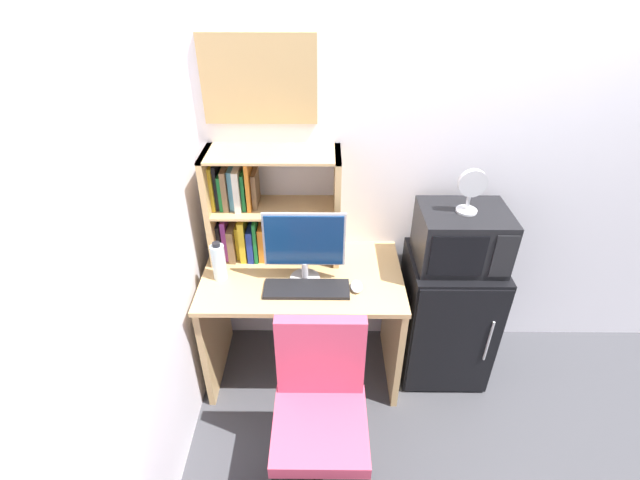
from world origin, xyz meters
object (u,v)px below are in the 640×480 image
at_px(monitor, 304,244).
at_px(desk_chair, 320,423).
at_px(keyboard, 307,289).
at_px(desk_fan, 471,189).
at_px(water_bottle, 219,262).
at_px(wall_corkboard, 259,80).
at_px(mini_fridge, 445,316).
at_px(microwave, 461,237).
at_px(computer_mouse, 356,286).
at_px(hutch_bookshelf, 256,209).

relative_size(monitor, desk_chair, 0.45).
xyz_separation_m(keyboard, desk_fan, (0.84, 0.19, 0.51)).
relative_size(water_bottle, desk_chair, 0.24).
bearing_deg(wall_corkboard, desk_fan, -14.53).
distance_m(mini_fridge, microwave, 0.57).
height_order(computer_mouse, desk_chair, desk_chair).
bearing_deg(wall_corkboard, mini_fridge, -14.40).
bearing_deg(wall_corkboard, desk_chair, -72.72).
distance_m(computer_mouse, microwave, 0.63).
distance_m(water_bottle, wall_corkboard, 0.98).
bearing_deg(mini_fridge, water_bottle, -176.50).
height_order(mini_fridge, wall_corkboard, wall_corkboard).
height_order(hutch_bookshelf, mini_fridge, hutch_bookshelf).
height_order(computer_mouse, mini_fridge, mini_fridge).
xyz_separation_m(hutch_bookshelf, monitor, (0.28, -0.25, -0.07)).
bearing_deg(computer_mouse, keyboard, -176.56).
height_order(keyboard, water_bottle, water_bottle).
bearing_deg(computer_mouse, desk_chair, -108.19).
bearing_deg(desk_chair, keyboard, 97.89).
bearing_deg(microwave, monitor, -173.61).
xyz_separation_m(mini_fridge, microwave, (0.00, 0.00, 0.57)).
distance_m(hutch_bookshelf, computer_mouse, 0.72).
height_order(desk_fan, desk_chair, desk_fan).
bearing_deg(monitor, desk_chair, -82.26).
distance_m(hutch_bookshelf, keyboard, 0.55).
bearing_deg(hutch_bookshelf, water_bottle, -127.44).
distance_m(monitor, microwave, 0.86).
xyz_separation_m(mini_fridge, wall_corkboard, (-1.08, 0.28, 1.33)).
bearing_deg(mini_fridge, microwave, 89.92).
bearing_deg(hutch_bookshelf, monitor, -41.72).
height_order(computer_mouse, desk_fan, desk_fan).
height_order(hutch_bookshelf, wall_corkboard, wall_corkboard).
height_order(keyboard, desk_chair, desk_chair).
height_order(mini_fridge, microwave, microwave).
distance_m(keyboard, mini_fridge, 0.93).
bearing_deg(keyboard, water_bottle, 167.13).
relative_size(hutch_bookshelf, desk_fan, 3.02).
height_order(hutch_bookshelf, desk_fan, hutch_bookshelf).
xyz_separation_m(computer_mouse, water_bottle, (-0.75, 0.09, 0.09)).
bearing_deg(microwave, water_bottle, -176.37).
xyz_separation_m(hutch_bookshelf, wall_corkboard, (0.05, 0.12, 0.68)).
height_order(keyboard, mini_fridge, mini_fridge).
relative_size(water_bottle, wall_corkboard, 0.39).
xyz_separation_m(computer_mouse, mini_fridge, (0.57, 0.17, -0.37)).
bearing_deg(computer_mouse, microwave, 17.25).
height_order(microwave, wall_corkboard, wall_corkboard).
distance_m(monitor, mini_fridge, 1.04).
distance_m(microwave, desk_fan, 0.29).
height_order(monitor, keyboard, monitor).
bearing_deg(wall_corkboard, hutch_bookshelf, -114.61).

